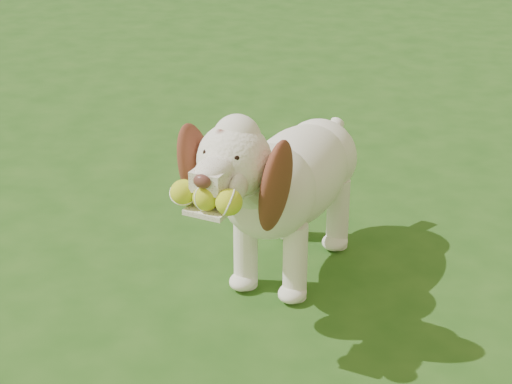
# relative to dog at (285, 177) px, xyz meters

# --- Properties ---
(ground) EXTENTS (80.00, 80.00, 0.00)m
(ground) POSITION_rel_dog_xyz_m (0.48, 0.09, -0.38)
(ground) COLOR #204C15
(ground) RESTS_ON ground
(dog) EXTENTS (0.55, 1.09, 0.72)m
(dog) POSITION_rel_dog_xyz_m (0.00, 0.00, 0.00)
(dog) COLOR white
(dog) RESTS_ON ground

